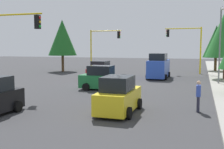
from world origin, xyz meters
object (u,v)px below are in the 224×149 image
at_px(tree_opposite_side, 62,38).
at_px(delivery_van_blue, 159,67).
at_px(traffic_signal_far_left, 187,41).
at_px(street_lamp_curbside, 220,37).
at_px(car_yellow, 119,96).
at_px(tree_roadside_far, 216,42).
at_px(car_red, 100,71).
at_px(pedestrian_crossing, 198,95).
at_px(traffic_signal_near_right, 10,37).
at_px(traffic_signal_far_right, 103,42).
at_px(car_green, 103,79).

relative_size(tree_opposite_side, delivery_van_blue, 1.51).
distance_m(traffic_signal_far_left, street_lamp_curbside, 10.95).
xyz_separation_m(traffic_signal_far_left, car_yellow, (23.21, -2.22, -3.31)).
relative_size(tree_roadside_far, tree_opposite_side, 0.89).
bearing_deg(car_yellow, car_red, -155.93).
relative_size(delivery_van_blue, car_yellow, 1.27).
bearing_deg(pedestrian_crossing, traffic_signal_near_right, -97.33).
bearing_deg(delivery_van_blue, pedestrian_crossing, 16.06).
height_order(traffic_signal_far_right, tree_roadside_far, tree_roadside_far).
bearing_deg(street_lamp_curbside, pedestrian_crossing, -8.25).
bearing_deg(tree_opposite_side, car_yellow, 34.40).
xyz_separation_m(traffic_signal_near_right, traffic_signal_far_right, (-20.00, 0.02, -0.07)).
relative_size(car_green, pedestrian_crossing, 2.18).
distance_m(tree_roadside_far, delivery_van_blue, 12.49).
distance_m(tree_opposite_side, car_green, 18.23).
bearing_deg(car_red, street_lamp_curbside, 84.91).
distance_m(street_lamp_curbside, car_green, 11.30).
bearing_deg(traffic_signal_far_right, car_yellow, 21.73).
height_order(delivery_van_blue, car_yellow, delivery_van_blue).
bearing_deg(car_red, car_green, 21.98).
bearing_deg(car_green, traffic_signal_near_right, -55.21).
bearing_deg(car_yellow, tree_roadside_far, 167.61).
bearing_deg(delivery_van_blue, traffic_signal_near_right, -33.02).
xyz_separation_m(traffic_signal_near_right, street_lamp_curbside, (-9.61, 14.94, 0.15)).
bearing_deg(tree_opposite_side, delivery_van_blue, 72.91).
height_order(delivery_van_blue, car_red, delivery_van_blue).
bearing_deg(car_green, tree_roadside_far, 154.63).
bearing_deg(delivery_van_blue, car_green, -17.89).
distance_m(traffic_signal_far_left, tree_roadside_far, 5.49).
xyz_separation_m(traffic_signal_near_right, tree_opposite_side, (-18.00, -5.26, 0.55)).
relative_size(tree_roadside_far, car_green, 1.73).
height_order(tree_opposite_side, pedestrian_crossing, tree_opposite_side).
height_order(traffic_signal_far_right, car_green, traffic_signal_far_right).
relative_size(tree_opposite_side, pedestrian_crossing, 4.26).
distance_m(delivery_van_blue, car_red, 6.54).
height_order(traffic_signal_near_right, tree_roadside_far, tree_roadside_far).
relative_size(traffic_signal_near_right, traffic_signal_far_left, 1.00).
bearing_deg(pedestrian_crossing, car_red, -140.43).
bearing_deg(car_green, traffic_signal_far_left, 160.32).
height_order(traffic_signal_far_left, tree_roadside_far, tree_roadside_far).
relative_size(tree_roadside_far, car_red, 1.75).
xyz_separation_m(car_green, car_red, (-6.67, -2.69, 0.00)).
distance_m(tree_roadside_far, tree_opposite_side, 21.37).
xyz_separation_m(car_yellow, car_red, (-13.88, -6.20, 0.00)).
bearing_deg(traffic_signal_near_right, tree_roadside_far, 147.58).
bearing_deg(traffic_signal_far_right, delivery_van_blue, 54.38).
bearing_deg(street_lamp_curbside, car_yellow, -23.88).
distance_m(traffic_signal_near_right, street_lamp_curbside, 17.76).
relative_size(traffic_signal_near_right, car_green, 1.61).
distance_m(traffic_signal_near_right, delivery_van_blue, 16.54).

